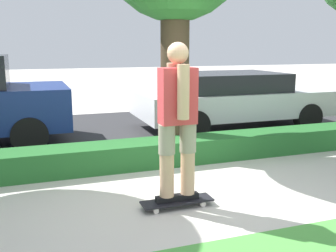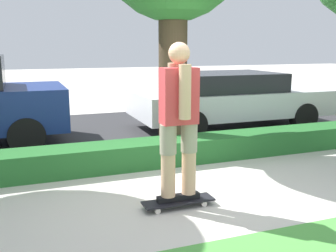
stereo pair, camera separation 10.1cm
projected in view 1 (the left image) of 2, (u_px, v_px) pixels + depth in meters
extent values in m
plane|color=#BCB7AD|center=(192.00, 201.00, 4.76)|extent=(60.00, 60.00, 0.00)
cube|color=#2D2D30|center=(117.00, 131.00, 8.64)|extent=(16.44, 5.00, 0.01)
cube|color=#236028|center=(152.00, 153.00, 6.20)|extent=(16.44, 0.60, 0.39)
cube|color=black|center=(177.00, 201.00, 4.57)|extent=(0.85, 0.24, 0.02)
cylinder|color=silver|center=(203.00, 204.00, 4.59)|extent=(0.06, 0.04, 0.06)
cylinder|color=silver|center=(197.00, 199.00, 4.76)|extent=(0.06, 0.04, 0.06)
cylinder|color=silver|center=(156.00, 211.00, 4.40)|extent=(0.06, 0.04, 0.06)
cylinder|color=silver|center=(151.00, 205.00, 4.57)|extent=(0.06, 0.04, 0.06)
cube|color=black|center=(167.00, 199.00, 4.52)|extent=(0.26, 0.09, 0.07)
cylinder|color=tan|center=(167.00, 161.00, 4.43)|extent=(0.16, 0.16, 0.84)
cylinder|color=gray|center=(167.00, 139.00, 4.38)|extent=(0.19, 0.19, 0.34)
cube|color=black|center=(187.00, 196.00, 4.60)|extent=(0.26, 0.09, 0.07)
cylinder|color=tan|center=(188.00, 159.00, 4.51)|extent=(0.16, 0.16, 0.84)
cylinder|color=gray|center=(188.00, 137.00, 4.46)|extent=(0.19, 0.19, 0.34)
cube|color=#C6383D|center=(178.00, 96.00, 4.32)|extent=(0.40, 0.22, 0.62)
cylinder|color=tan|center=(183.00, 92.00, 4.16)|extent=(0.13, 0.13, 0.58)
cylinder|color=tan|center=(172.00, 89.00, 4.47)|extent=(0.13, 0.13, 0.58)
sphere|color=tan|center=(178.00, 53.00, 4.23)|extent=(0.24, 0.24, 0.24)
cylinder|color=#423323|center=(175.00, 74.00, 6.58)|extent=(0.48, 0.48, 2.76)
cylinder|color=black|center=(30.00, 135.00, 6.86)|extent=(0.64, 0.23, 0.64)
cylinder|color=black|center=(29.00, 118.00, 8.47)|extent=(0.64, 0.23, 0.64)
cube|color=silver|center=(233.00, 102.00, 8.99)|extent=(4.41, 2.01, 0.55)
cube|color=black|center=(229.00, 82.00, 8.86)|extent=(2.30, 1.76, 0.40)
cylinder|color=black|center=(308.00, 117.00, 8.66)|extent=(0.62, 0.24, 0.62)
cylinder|color=black|center=(262.00, 106.00, 10.34)|extent=(0.62, 0.24, 0.62)
cylinder|color=black|center=(194.00, 125.00, 7.76)|extent=(0.62, 0.24, 0.62)
cylinder|color=black|center=(164.00, 111.00, 9.44)|extent=(0.62, 0.24, 0.62)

